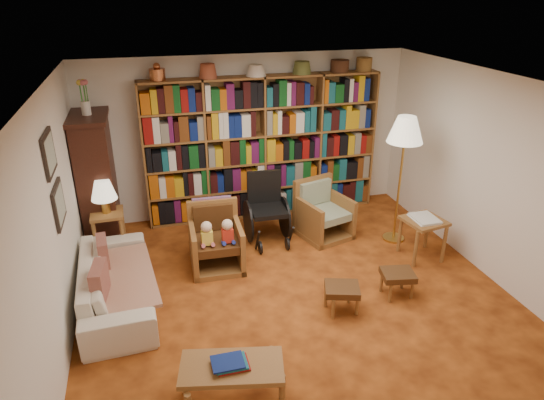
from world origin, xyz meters
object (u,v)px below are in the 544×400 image
object	(u,v)px
wheelchair	(267,210)
side_table_papers	(423,226)
armchair_leather	(215,240)
armchair_sage	(322,214)
footstool_b	(398,276)
sofa	(116,282)
footstool_a	(342,291)
floor_lamp	(405,135)
coffee_table	(232,370)
side_table_lamp	(108,224)

from	to	relation	value
wheelchair	side_table_papers	bearing A→B (deg)	-29.24
armchair_leather	side_table_papers	world-z (taller)	armchair_leather
armchair_sage	footstool_b	world-z (taller)	armchair_sage
sofa	armchair_sage	distance (m)	3.08
footstool_a	armchair_sage	bearing A→B (deg)	76.26
armchair_sage	floor_lamp	xyz separation A→B (m)	(0.95, -0.45, 1.26)
armchair_sage	side_table_papers	distance (m)	1.46
sofa	armchair_leather	size ratio (longest dim) A/B	2.28
armchair_leather	floor_lamp	distance (m)	2.89
armchair_leather	sofa	bearing A→B (deg)	-155.18
floor_lamp	footstool_b	size ratio (longest dim) A/B	4.28
armchair_leather	coffee_table	bearing A→B (deg)	-95.52
footstool_a	footstool_b	bearing A→B (deg)	8.42
side_table_lamp	coffee_table	world-z (taller)	side_table_lamp
side_table_lamp	armchair_leather	distance (m)	1.47
coffee_table	footstool_b	bearing A→B (deg)	25.86
armchair_sage	footstool_a	distance (m)	1.90
armchair_leather	wheelchair	xyz separation A→B (m)	(0.83, 0.50, 0.11)
sofa	side_table_lamp	size ratio (longest dim) A/B	2.95
side_table_papers	coffee_table	xyz separation A→B (m)	(-2.94, -1.79, -0.14)
side_table_papers	coffee_table	distance (m)	3.45
armchair_sage	floor_lamp	distance (m)	1.65
side_table_lamp	side_table_papers	size ratio (longest dim) A/B	1.10
wheelchair	footstool_b	size ratio (longest dim) A/B	2.35
armchair_sage	floor_lamp	bearing A→B (deg)	-25.50
sofa	wheelchair	size ratio (longest dim) A/B	1.93
footstool_a	footstool_b	xyz separation A→B (m)	(0.76, 0.11, -0.01)
floor_lamp	footstool_b	world-z (taller)	floor_lamp
footstool_b	wheelchair	bearing A→B (deg)	122.53
side_table_lamp	floor_lamp	distance (m)	4.15
footstool_b	coffee_table	world-z (taller)	coffee_table
side_table_papers	side_table_lamp	bearing A→B (deg)	164.54
coffee_table	wheelchair	bearing A→B (deg)	69.71
sofa	footstool_b	size ratio (longest dim) A/B	4.53
armchair_leather	floor_lamp	bearing A→B (deg)	-0.18
side_table_lamp	armchair_sage	distance (m)	3.01
armchair_sage	coffee_table	bearing A→B (deg)	-124.04
armchair_leather	footstool_b	bearing A→B (deg)	-33.15
footstool_a	side_table_papers	bearing A→B (deg)	29.17
sofa	armchair_leather	distance (m)	1.37
side_table_lamp	armchair_sage	world-z (taller)	armchair_sage
armchair_sage	side_table_papers	world-z (taller)	armchair_sage
wheelchair	footstool_b	bearing A→B (deg)	-57.47
floor_lamp	footstool_b	xyz separation A→B (m)	(-0.65, -1.28, -1.32)
footstool_b	floor_lamp	bearing A→B (deg)	63.12
wheelchair	side_table_papers	world-z (taller)	wheelchair
armchair_sage	wheelchair	distance (m)	0.85
side_table_lamp	floor_lamp	bearing A→B (deg)	-8.28
wheelchair	floor_lamp	xyz separation A→B (m)	(1.79, -0.51, 1.12)
side_table_lamp	armchair_sage	bearing A→B (deg)	-2.32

